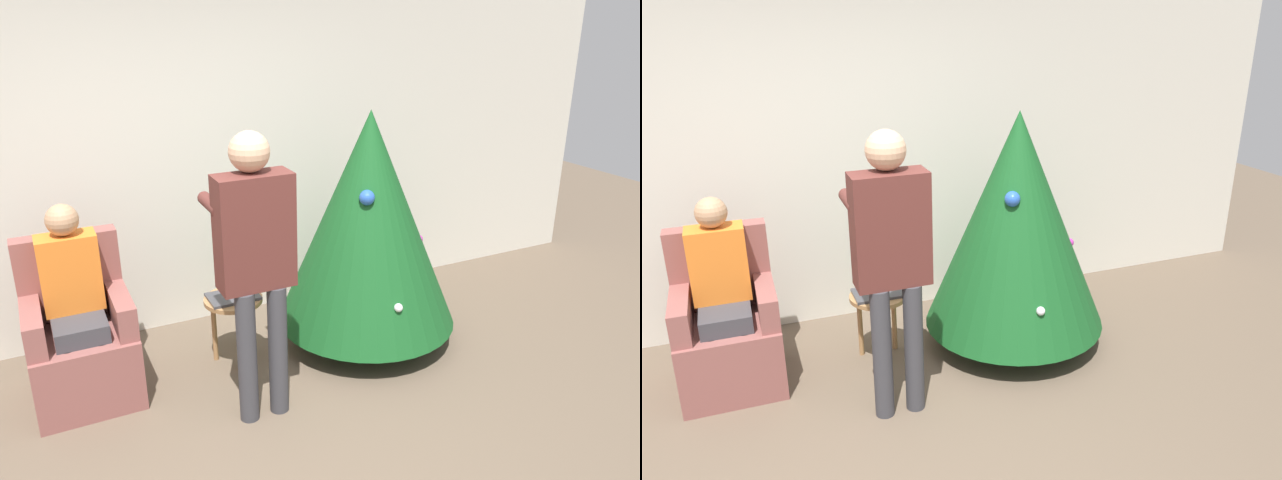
# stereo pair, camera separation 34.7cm
# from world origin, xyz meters

# --- Properties ---
(wall_back) EXTENTS (8.00, 0.06, 2.70)m
(wall_back) POSITION_xyz_m (0.00, 2.23, 1.35)
(wall_back) COLOR beige
(wall_back) RESTS_ON ground_plane
(christmas_tree) EXTENTS (1.34, 1.34, 1.76)m
(christmas_tree) POSITION_xyz_m (1.14, 1.33, 0.97)
(christmas_tree) COLOR brown
(christmas_tree) RESTS_ON ground_plane
(armchair) EXTENTS (0.65, 0.67, 1.05)m
(armchair) POSITION_xyz_m (-0.89, 1.52, 0.37)
(armchair) COLOR brown
(armchair) RESTS_ON ground_plane
(person_seated) EXTENTS (0.36, 0.46, 1.30)m
(person_seated) POSITION_xyz_m (-0.89, 1.49, 0.72)
(person_seated) COLOR #38383D
(person_seated) RESTS_ON ground_plane
(person_standing) EXTENTS (0.46, 0.57, 1.79)m
(person_standing) POSITION_xyz_m (0.08, 0.82, 1.09)
(person_standing) COLOR #38383D
(person_standing) RESTS_ON ground_plane
(side_stool) EXTENTS (0.41, 0.41, 0.50)m
(side_stool) POSITION_xyz_m (0.13, 1.45, 0.42)
(side_stool) COLOR #A37547
(side_stool) RESTS_ON ground_plane
(laptop) EXTENTS (0.35, 0.25, 0.02)m
(laptop) POSITION_xyz_m (0.13, 1.45, 0.51)
(laptop) COLOR #38383D
(laptop) RESTS_ON side_stool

